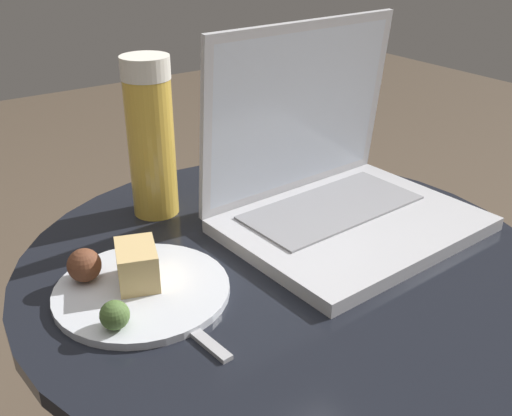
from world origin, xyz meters
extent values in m
cylinder|color=black|center=(0.00, 0.00, 0.55)|extent=(0.65, 0.65, 0.02)
cube|color=silver|center=(0.12, 0.00, 0.57)|extent=(0.34, 0.26, 0.02)
cube|color=gray|center=(0.12, 0.04, 0.58)|extent=(0.26, 0.13, 0.00)
cube|color=silver|center=(0.11, 0.11, 0.70)|extent=(0.32, 0.05, 0.24)
cube|color=silver|center=(0.11, 0.11, 0.70)|extent=(0.30, 0.04, 0.22)
cylinder|color=gold|center=(-0.07, 0.20, 0.66)|extent=(0.06, 0.06, 0.19)
cylinder|color=white|center=(-0.07, 0.20, 0.77)|extent=(0.06, 0.06, 0.03)
cylinder|color=silver|center=(-0.18, 0.02, 0.57)|extent=(0.20, 0.20, 0.01)
cube|color=#DBB775|center=(-0.18, 0.04, 0.59)|extent=(0.06, 0.07, 0.04)
sphere|color=brown|center=(-0.22, 0.07, 0.59)|extent=(0.04, 0.04, 0.04)
sphere|color=#4C6B33|center=(-0.23, -0.03, 0.59)|extent=(0.03, 0.03, 0.03)
cube|color=#B2B2B7|center=(-0.17, -0.06, 0.56)|extent=(0.03, 0.13, 0.00)
cube|color=#B2B2B7|center=(-0.18, 0.03, 0.56)|extent=(0.03, 0.06, 0.00)
camera|label=1|loc=(-0.39, -0.51, 0.95)|focal=42.00mm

